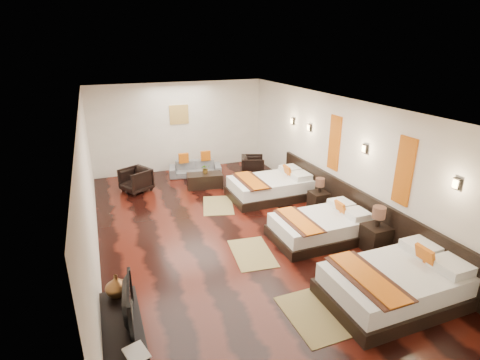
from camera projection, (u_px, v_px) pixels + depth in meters
name	position (u px, v px, depth m)	size (l,w,h in m)	color
floor	(231.00, 233.00, 8.21)	(5.50, 9.50, 0.01)	black
ceiling	(230.00, 105.00, 7.23)	(5.50, 9.50, 0.01)	white
back_wall	(180.00, 127.00, 11.86)	(5.50, 0.01, 2.80)	silver
left_wall	(89.00, 191.00, 6.78)	(0.01, 9.50, 2.80)	silver
right_wall	(342.00, 159.00, 8.66)	(0.01, 9.50, 2.80)	silver
headboard_panel	(358.00, 209.00, 8.28)	(0.08, 6.60, 0.90)	black
bed_near	(397.00, 284.00, 5.98)	(2.28, 1.43, 0.87)	black
bed_mid	(321.00, 227.00, 7.90)	(2.03, 1.28, 0.77)	black
bed_far	(271.00, 187.00, 10.00)	(2.17, 1.36, 0.83)	black
nightstand_a	(376.00, 235.00, 7.43)	(0.48, 0.48, 0.95)	black
nightstand_b	(319.00, 199.00, 9.24)	(0.42, 0.42, 0.83)	black
jute_mat_near	(312.00, 316.00, 5.71)	(0.75, 1.20, 0.01)	olive
jute_mat_mid	(252.00, 253.00, 7.40)	(0.75, 1.20, 0.01)	olive
jute_mat_far	(218.00, 205.00, 9.56)	(0.75, 1.20, 0.01)	olive
tv_console	(125.00, 348.00, 4.76)	(0.50, 1.80, 0.55)	black
tv	(123.00, 303.00, 4.78)	(0.87, 0.11, 0.50)	black
book	(126.00, 359.00, 4.24)	(0.24, 0.32, 0.03)	black
figurine	(117.00, 285.00, 5.26)	(0.32, 0.32, 0.33)	brown
sofa	(195.00, 169.00, 11.62)	(1.59, 0.62, 0.46)	slate
armchair_left	(136.00, 180.00, 10.38)	(0.71, 0.73, 0.66)	black
armchair_right	(253.00, 166.00, 11.62)	(0.67, 0.69, 0.63)	black
coffee_table	(205.00, 180.00, 10.72)	(1.00, 0.50, 0.40)	black
table_plant	(205.00, 168.00, 10.68)	(0.25, 0.22, 0.28)	#25581D
orange_panel_a	(404.00, 171.00, 6.89)	(0.04, 0.40, 1.30)	#D86014
orange_panel_b	(334.00, 143.00, 8.81)	(0.04, 0.40, 1.30)	#D86014
sconce_near	(457.00, 184.00, 5.87)	(0.07, 0.12, 0.18)	black
sconce_mid	(365.00, 149.00, 7.79)	(0.07, 0.12, 0.18)	black
sconce_far	(309.00, 128.00, 9.71)	(0.07, 0.12, 0.18)	black
sconce_lounge	(293.00, 121.00, 10.49)	(0.07, 0.12, 0.18)	black
gold_artwork	(179.00, 115.00, 11.70)	(0.60, 0.04, 0.60)	#AD873F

